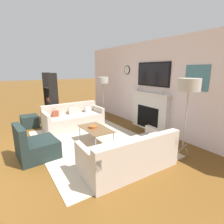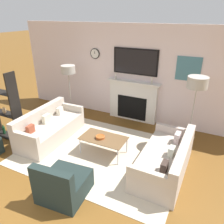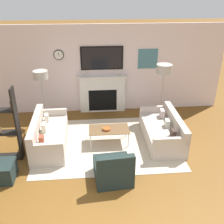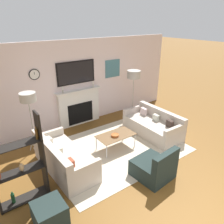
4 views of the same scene
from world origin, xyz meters
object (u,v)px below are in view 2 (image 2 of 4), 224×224
Objects in this scene: couch_right at (166,160)px; floor_lamp_left at (68,70)px; shelf_unit at (3,108)px; decorative_bowl at (100,137)px; armchair at (63,185)px; couch_left at (50,128)px; coffee_table at (103,139)px; floor_lamp_right at (197,83)px.

couch_right is 3.63m from floor_lamp_left.
couch_right is at bearing 6.14° from shelf_unit.
decorative_bowl is at bearing -178.87° from couch_right.
couch_left is at bearing 136.61° from armchair.
decorative_bowl is 2.55m from shelf_unit.
coffee_table is (1.52, 0.01, 0.10)m from couch_left.
decorative_bowl is 0.12× the size of floor_lamp_right.
shelf_unit is (-2.49, -0.40, 0.37)m from decorative_bowl.
floor_lamp_right reaches higher than floor_lamp_left.
armchair is 1.41m from decorative_bowl.
couch_left is 9.01× the size of decorative_bowl.
couch_left is at bearing -78.62° from floor_lamp_left.
armchair is at bearing -122.00° from floor_lamp_right.
floor_lamp_right reaches higher than decorative_bowl.
armchair is 3.42m from floor_lamp_right.
floor_lamp_left is at bearing 144.92° from coffee_table.
floor_lamp_right is at bearing 78.52° from couch_right.
couch_right is at bearing 0.02° from couch_left.
floor_lamp_left is 0.91× the size of shelf_unit.
coffee_table is at bearing 179.45° from couch_right.
decorative_bowl is at bearing -145.75° from coffee_table.
couch_right is 4.02m from shelf_unit.
armchair is at bearing -56.77° from floor_lamp_left.
floor_lamp_left is (-1.78, 1.25, 1.08)m from coffee_table.
couch_right is 8.76× the size of decorative_bowl.
decorative_bowl is (-0.06, -0.04, 0.06)m from coffee_table.
armchair is 4.03× the size of decorative_bowl.
floor_lamp_right is (1.66, 1.25, 1.16)m from coffee_table.
shelf_unit is at bearing -158.15° from floor_lamp_right.
couch_right reaches higher than coffee_table.
decorative_bowl reaches higher than coffee_table.
decorative_bowl is (1.46, -0.03, 0.16)m from couch_left.
shelf_unit is (-2.55, -0.44, 0.43)m from coffee_table.
couch_left reaches higher than decorative_bowl.
coffee_table is at bearing 89.30° from armchair.
coffee_table is 0.60× the size of floor_lamp_right.
coffee_table is 4.87× the size of decorative_bowl.
shelf_unit reaches higher than couch_left.
coffee_table is at bearing 0.54° from couch_left.
shelf_unit is at bearing -114.55° from floor_lamp_left.
floor_lamp_left is at bearing 65.45° from shelf_unit.
couch_left is 1.75m from floor_lamp_left.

